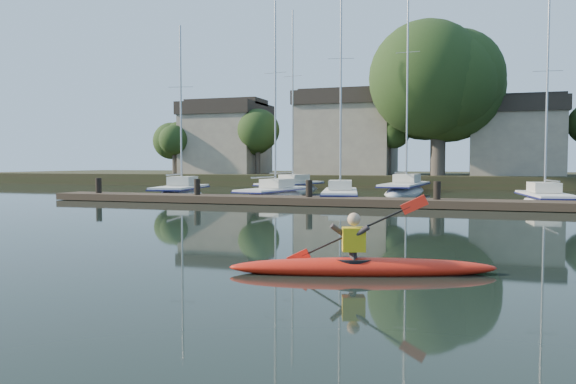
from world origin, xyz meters
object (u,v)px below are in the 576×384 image
(sailboat_5, at_px, (291,193))
(sailboat_6, at_px, (405,195))
(sailboat_1, at_px, (274,200))
(kayak, at_px, (361,263))
(dock, at_px, (371,202))
(sailboat_3, at_px, (545,207))
(sailboat_2, at_px, (340,203))
(sailboat_0, at_px, (181,199))

(sailboat_5, xyz_separation_m, sailboat_6, (8.34, -0.09, -0.01))
(sailboat_5, bearing_deg, sailboat_1, -67.39)
(kayak, distance_m, dock, 16.19)
(sailboat_3, bearing_deg, sailboat_2, 174.79)
(kayak, distance_m, sailboat_1, 22.61)
(sailboat_1, bearing_deg, sailboat_0, -171.68)
(sailboat_2, relative_size, sailboat_6, 0.80)
(sailboat_0, relative_size, sailboat_2, 0.89)
(kayak, height_order, sailboat_3, sailboat_3)
(dock, xyz_separation_m, sailboat_1, (-6.47, 4.77, -0.37))
(kayak, relative_size, sailboat_3, 0.43)
(sailboat_1, height_order, sailboat_5, sailboat_5)
(sailboat_0, bearing_deg, sailboat_6, 23.36)
(dock, bearing_deg, sailboat_2, 121.27)
(sailboat_6, bearing_deg, kayak, -80.97)
(sailboat_6, bearing_deg, dock, -86.28)
(kayak, bearing_deg, sailboat_0, 109.53)
(sailboat_1, bearing_deg, sailboat_5, 109.06)
(kayak, xyz_separation_m, sailboat_3, (5.55, 19.98, -0.36))
(sailboat_6, bearing_deg, sailboat_0, -141.52)
(kayak, bearing_deg, sailboat_1, 96.92)
(dock, height_order, sailboat_1, sailboat_1)
(dock, xyz_separation_m, sailboat_2, (-2.29, 3.77, -0.37))
(sailboat_2, bearing_deg, sailboat_0, 163.23)
(sailboat_0, relative_size, sailboat_1, 0.93)
(dock, xyz_separation_m, sailboat_0, (-12.55, 4.77, -0.40))
(sailboat_5, distance_m, sailboat_6, 8.34)
(sailboat_2, relative_size, sailboat_3, 1.16)
(kayak, bearing_deg, sailboat_3, 58.19)
(sailboat_2, height_order, sailboat_3, sailboat_2)
(sailboat_2, bearing_deg, sailboat_1, 155.33)
(sailboat_0, bearing_deg, sailboat_2, -15.95)
(kayak, relative_size, dock, 0.14)
(kayak, distance_m, sailboat_6, 29.41)
(kayak, xyz_separation_m, sailboat_0, (-14.99, 20.77, -0.38))
(dock, height_order, sailboat_0, sailboat_0)
(dock, relative_size, sailboat_3, 2.99)
(sailboat_1, bearing_deg, sailboat_3, 5.14)
(sailboat_0, height_order, sailboat_3, sailboat_0)
(dock, distance_m, sailboat_5, 15.68)
(dock, xyz_separation_m, sailboat_6, (0.23, 13.31, -0.40))
(sailboat_5, height_order, sailboat_6, sailboat_6)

